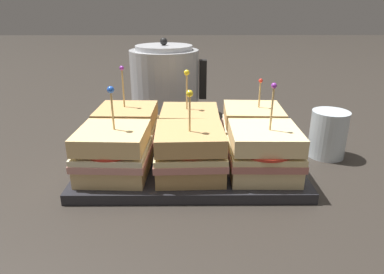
% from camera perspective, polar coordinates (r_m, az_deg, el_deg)
% --- Properties ---
extents(ground_plane, '(6.00, 6.00, 0.00)m').
position_cam_1_polar(ground_plane, '(0.66, 0.00, -4.94)').
color(ground_plane, '#2D2823').
extents(serving_platter, '(0.40, 0.27, 0.02)m').
position_cam_1_polar(serving_platter, '(0.66, 0.00, -4.23)').
color(serving_platter, '#232328').
rests_on(serving_platter, ground_plane).
extents(sandwich_front_left, '(0.12, 0.12, 0.15)m').
position_cam_1_polar(sandwich_front_left, '(0.59, -12.52, -2.51)').
color(sandwich_front_left, '#DBB77A').
rests_on(sandwich_front_left, serving_platter).
extents(sandwich_front_center, '(0.12, 0.12, 0.15)m').
position_cam_1_polar(sandwich_front_center, '(0.58, 0.20, -2.56)').
color(sandwich_front_center, tan).
rests_on(sandwich_front_center, serving_platter).
extents(sandwich_front_right, '(0.12, 0.12, 0.16)m').
position_cam_1_polar(sandwich_front_right, '(0.59, 12.23, -2.45)').
color(sandwich_front_right, beige).
rests_on(sandwich_front_right, serving_platter).
extents(sandwich_back_left, '(0.12, 0.12, 0.16)m').
position_cam_1_polar(sandwich_back_left, '(0.71, -10.36, 1.57)').
color(sandwich_back_left, tan).
rests_on(sandwich_back_left, serving_platter).
extents(sandwich_back_center, '(0.12, 0.12, 0.16)m').
position_cam_1_polar(sandwich_back_center, '(0.70, -0.03, 1.55)').
color(sandwich_back_center, tan).
rests_on(sandwich_back_center, serving_platter).
extents(sandwich_back_right, '(0.12, 0.12, 0.14)m').
position_cam_1_polar(sandwich_back_right, '(0.71, 10.35, 1.64)').
color(sandwich_back_right, '#DBB77A').
rests_on(sandwich_back_right, serving_platter).
extents(kettle_steel, '(0.21, 0.19, 0.21)m').
position_cam_1_polar(kettle_steel, '(0.96, -4.25, 9.27)').
color(kettle_steel, '#B7BABF').
rests_on(kettle_steel, ground_plane).
extents(drinking_glass, '(0.07, 0.07, 0.10)m').
position_cam_1_polar(drinking_glass, '(0.75, 22.04, 0.47)').
color(drinking_glass, silver).
rests_on(drinking_glass, ground_plane).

